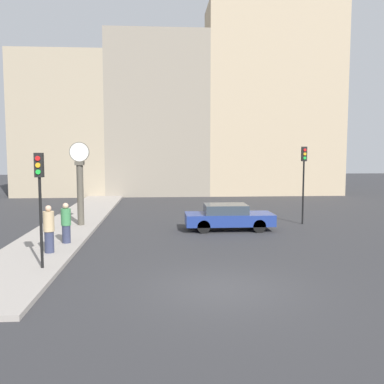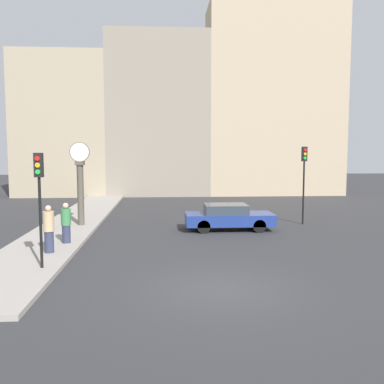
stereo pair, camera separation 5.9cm
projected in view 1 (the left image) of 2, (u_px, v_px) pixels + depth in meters
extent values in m
plane|color=#2D2D30|center=(221.00, 288.00, 12.00)|extent=(120.00, 120.00, 0.00)
cube|color=gray|center=(77.00, 220.00, 23.42)|extent=(2.87, 27.93, 0.15)
cube|color=gray|center=(62.00, 126.00, 37.05)|extent=(7.82, 5.00, 12.11)
cube|color=gray|center=(158.00, 116.00, 37.55)|extent=(8.74, 5.00, 13.85)
cube|color=tan|center=(273.00, 102.00, 38.15)|extent=(11.74, 5.00, 16.42)
cube|color=navy|center=(229.00, 219.00, 20.87)|extent=(4.26, 1.75, 0.56)
cube|color=#2D3842|center=(226.00, 209.00, 20.81)|extent=(2.05, 1.58, 0.44)
cylinder|color=black|center=(252.00, 221.00, 21.75)|extent=(0.62, 0.22, 0.62)
cylinder|color=black|center=(259.00, 226.00, 20.23)|extent=(0.62, 0.22, 0.62)
cylinder|color=black|center=(201.00, 221.00, 21.56)|extent=(0.62, 0.22, 0.62)
cylinder|color=black|center=(204.00, 227.00, 20.04)|extent=(0.62, 0.22, 0.62)
cylinder|color=black|center=(41.00, 223.00, 13.46)|extent=(0.09, 0.09, 2.89)
cube|color=black|center=(39.00, 165.00, 13.28)|extent=(0.26, 0.20, 0.76)
cylinder|color=red|center=(38.00, 158.00, 13.14)|extent=(0.15, 0.04, 0.15)
cylinder|color=orange|center=(38.00, 165.00, 13.16)|extent=(0.15, 0.04, 0.15)
cylinder|color=green|center=(38.00, 172.00, 13.18)|extent=(0.15, 0.04, 0.15)
cylinder|color=black|center=(303.00, 193.00, 22.47)|extent=(0.09, 0.09, 3.32)
cube|color=black|center=(304.00, 154.00, 22.28)|extent=(0.26, 0.20, 0.76)
cylinder|color=red|center=(305.00, 150.00, 22.14)|extent=(0.15, 0.04, 0.15)
cylinder|color=orange|center=(305.00, 154.00, 22.16)|extent=(0.15, 0.04, 0.15)
cylinder|color=green|center=(305.00, 158.00, 22.18)|extent=(0.15, 0.04, 0.15)
cylinder|color=#4C473D|center=(80.00, 195.00, 21.36)|extent=(0.32, 0.32, 3.00)
cube|color=#4C473D|center=(80.00, 163.00, 21.20)|extent=(0.42, 0.42, 0.19)
cylinder|color=#4C473D|center=(79.00, 152.00, 21.15)|extent=(0.99, 0.04, 0.99)
cylinder|color=white|center=(79.00, 152.00, 21.15)|extent=(0.91, 0.06, 0.91)
cylinder|color=#2D334C|center=(49.00, 242.00, 15.60)|extent=(0.33, 0.33, 0.79)
cylinder|color=tan|center=(49.00, 221.00, 15.52)|extent=(0.39, 0.39, 0.73)
sphere|color=tan|center=(48.00, 208.00, 15.48)|extent=(0.22, 0.22, 0.22)
cylinder|color=#2D334C|center=(66.00, 234.00, 17.25)|extent=(0.33, 0.33, 0.72)
cylinder|color=#387A47|center=(66.00, 217.00, 17.19)|extent=(0.39, 0.39, 0.67)
sphere|color=tan|center=(66.00, 206.00, 17.14)|extent=(0.24, 0.24, 0.24)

